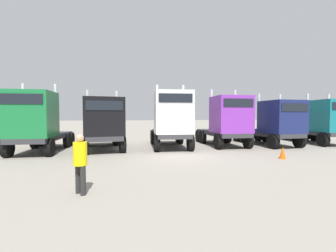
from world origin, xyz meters
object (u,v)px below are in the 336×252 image
semi_truck_navy (276,123)px  traffic_cone_near (283,153)px  semi_truck_teal (325,121)px  visitor_in_hivis (80,159)px  semi_truck_white (172,120)px  semi_truck_black (103,124)px  semi_truck_green (36,122)px  semi_truck_purple (227,121)px

semi_truck_navy → traffic_cone_near: size_ratio=9.21×
semi_truck_teal → traffic_cone_near: size_ratio=9.34×
visitor_in_hivis → semi_truck_white: bearing=23.9°
semi_truck_black → semi_truck_navy: semi_truck_black is taller
semi_truck_navy → traffic_cone_near: bearing=-34.8°
visitor_in_hivis → traffic_cone_near: size_ratio=2.72×
semi_truck_green → semi_truck_purple: 12.77m
semi_truck_navy → semi_truck_green: bearing=-91.9°
semi_truck_purple → semi_truck_teal: bearing=90.2°
semi_truck_black → semi_truck_teal: semi_truck_teal is taller
semi_truck_black → semi_truck_white: semi_truck_white is taller
semi_truck_purple → semi_truck_navy: bearing=85.7°
semi_truck_green → traffic_cone_near: size_ratio=9.53×
semi_truck_black → semi_truck_teal: size_ratio=1.03×
semi_truck_green → semi_truck_white: size_ratio=0.97×
semi_truck_teal → semi_truck_purple: bearing=-87.1°
semi_truck_green → traffic_cone_near: semi_truck_green is taller
traffic_cone_near → semi_truck_green: bearing=160.4°
semi_truck_teal → semi_truck_black: bearing=-85.6°
semi_truck_purple → semi_truck_white: bearing=-85.1°
semi_truck_navy → traffic_cone_near: (-3.03, -4.55, -1.46)m
semi_truck_green → traffic_cone_near: (13.45, -4.78, -1.60)m
visitor_in_hivis → semi_truck_green: bearing=77.0°
semi_truck_navy → semi_truck_white: bearing=-94.0°
semi_truck_black → visitor_in_hivis: 8.73m
semi_truck_purple → semi_truck_teal: size_ratio=0.98×
semi_truck_purple → semi_truck_teal: semi_truck_purple is taller
semi_truck_navy → semi_truck_teal: bearing=89.4°
semi_truck_white → visitor_in_hivis: bearing=-23.7°
semi_truck_green → semi_truck_purple: size_ratio=1.04×
semi_truck_white → semi_truck_teal: 12.55m
semi_truck_teal → visitor_in_hivis: 19.26m
semi_truck_black → semi_truck_white: (4.59, -0.14, 0.25)m
semi_truck_black → visitor_in_hivis: (-0.29, -8.69, -0.76)m
semi_truck_teal → semi_truck_navy: bearing=-83.4°
semi_truck_green → semi_truck_teal: size_ratio=1.02×
semi_truck_teal → traffic_cone_near: bearing=-52.7°
semi_truck_green → visitor_in_hivis: 9.17m
semi_truck_green → semi_truck_navy: semi_truck_green is taller
semi_truck_black → semi_truck_purple: bearing=84.3°
semi_truck_black → traffic_cone_near: 10.92m
semi_truck_black → semi_truck_white: size_ratio=0.98×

